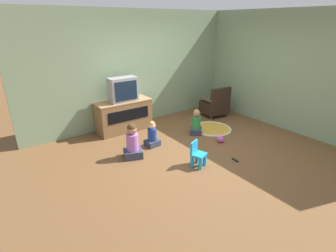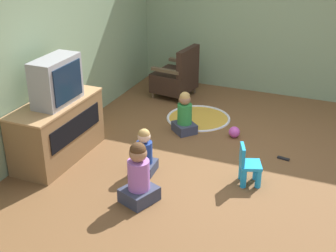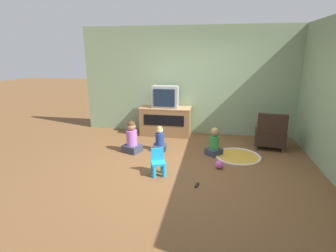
{
  "view_description": "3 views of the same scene",
  "coord_description": "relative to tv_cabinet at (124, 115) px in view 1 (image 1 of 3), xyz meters",
  "views": [
    {
      "loc": [
        -3.29,
        -3.52,
        2.43
      ],
      "look_at": [
        -0.66,
        0.17,
        0.61
      ],
      "focal_mm": 28.0,
      "sensor_mm": 36.0,
      "label": 1
    },
    {
      "loc": [
        -4.93,
        -1.38,
        2.81
      ],
      "look_at": [
        -0.68,
        0.41,
        0.64
      ],
      "focal_mm": 50.0,
      "sensor_mm": 36.0,
      "label": 2
    },
    {
      "loc": [
        0.46,
        -4.56,
        2.08
      ],
      "look_at": [
        -0.46,
        0.49,
        0.62
      ],
      "focal_mm": 28.0,
      "sensor_mm": 36.0,
      "label": 3
    }
  ],
  "objects": [
    {
      "name": "child_watching_right",
      "position": [
        0.08,
        -1.12,
        -0.14
      ],
      "size": [
        0.3,
        0.26,
        0.55
      ],
      "rotation": [
        0.0,
        0.0,
        0.08
      ],
      "color": "#33384C",
      "rests_on": "ground_plane"
    },
    {
      "name": "ground_plane",
      "position": [
        0.77,
        -1.82,
        -0.38
      ],
      "size": [
        30.0,
        30.0,
        0.0
      ],
      "primitive_type": "plane",
      "color": "brown"
    },
    {
      "name": "child_watching_left",
      "position": [
        -0.48,
        -1.32,
        -0.08
      ],
      "size": [
        0.43,
        0.41,
        0.68
      ],
      "rotation": [
        0.0,
        0.0,
        -0.36
      ],
      "color": "#33384C",
      "rests_on": "ground_plane"
    },
    {
      "name": "yellow_kid_chair",
      "position": [
        0.3,
        -2.28,
        -0.18
      ],
      "size": [
        0.31,
        0.3,
        0.47
      ],
      "rotation": [
        0.0,
        0.0,
        0.37
      ],
      "color": "#1E99DB",
      "rests_on": "ground_plane"
    },
    {
      "name": "wall_back",
      "position": [
        0.53,
        0.35,
        0.98
      ],
      "size": [
        5.53,
        0.12,
        2.7
      ],
      "color": "gray",
      "rests_on": "ground_plane"
    },
    {
      "name": "remote_control",
      "position": [
        1.0,
        -2.56,
        -0.37
      ],
      "size": [
        0.07,
        0.16,
        0.02
      ],
      "rotation": [
        0.0,
        0.0,
        1.41
      ],
      "color": "black",
      "rests_on": "ground_plane"
    },
    {
      "name": "television",
      "position": [
        0.0,
        -0.06,
        0.62
      ],
      "size": [
        0.64,
        0.32,
        0.55
      ],
      "color": "#939399",
      "rests_on": "tv_cabinet"
    },
    {
      "name": "child_watching_center",
      "position": [
        1.25,
        -1.17,
        -0.12
      ],
      "size": [
        0.39,
        0.4,
        0.59
      ],
      "rotation": [
        0.0,
        0.0,
        0.84
      ],
      "color": "#33384C",
      "rests_on": "ground_plane"
    },
    {
      "name": "wall_right",
      "position": [
        3.24,
        -2.2,
        0.98
      ],
      "size": [
        0.12,
        5.23,
        2.7
      ],
      "color": "gray",
      "rests_on": "ground_plane"
    },
    {
      "name": "black_armchair",
      "position": [
        2.46,
        -0.56,
        -0.05
      ],
      "size": [
        0.69,
        0.65,
        0.83
      ],
      "rotation": [
        0.0,
        0.0,
        3.02
      ],
      "color": "brown",
      "rests_on": "ground_plane"
    },
    {
      "name": "tv_cabinet",
      "position": [
        0.0,
        0.0,
        0.0
      ],
      "size": [
        1.28,
        0.55,
        0.73
      ],
      "color": "brown",
      "rests_on": "ground_plane"
    },
    {
      "name": "play_mat",
      "position": [
        1.74,
        -1.2,
        -0.37
      ],
      "size": [
        0.93,
        0.93,
        0.04
      ],
      "color": "gold",
      "rests_on": "ground_plane"
    },
    {
      "name": "toy_ball",
      "position": [
        1.36,
        -1.84,
        -0.3
      ],
      "size": [
        0.15,
        0.15,
        0.15
      ],
      "color": "#CC4CB2",
      "rests_on": "ground_plane"
    }
  ]
}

